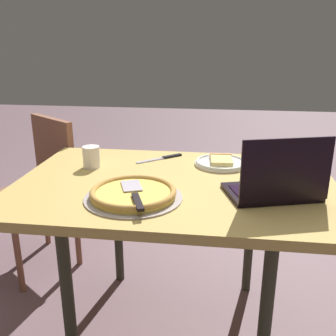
{
  "coord_description": "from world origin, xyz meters",
  "views": [
    {
      "loc": [
        -0.16,
        1.45,
        1.3
      ],
      "look_at": [
        0.03,
        0.01,
        0.8
      ],
      "focal_mm": 40.75,
      "sensor_mm": 36.0,
      "label": 1
    }
  ],
  "objects_px": {
    "pizza_tray": "(133,194)",
    "drink_cup": "(91,157)",
    "laptop": "(276,185)",
    "table_knife": "(164,158)",
    "dining_table": "(175,196)",
    "pizza_plate": "(221,162)",
    "chair_near": "(39,184)"
  },
  "relations": [
    {
      "from": "pizza_tray",
      "to": "chair_near",
      "type": "xyz_separation_m",
      "value": [
        0.71,
        -0.68,
        -0.26
      ]
    },
    {
      "from": "dining_table",
      "to": "pizza_plate",
      "type": "bearing_deg",
      "value": -127.3
    },
    {
      "from": "laptop",
      "to": "table_knife",
      "type": "bearing_deg",
      "value": -42.65
    },
    {
      "from": "pizza_plate",
      "to": "drink_cup",
      "type": "height_order",
      "value": "drink_cup"
    },
    {
      "from": "laptop",
      "to": "chair_near",
      "type": "height_order",
      "value": "laptop"
    },
    {
      "from": "pizza_plate",
      "to": "dining_table",
      "type": "bearing_deg",
      "value": 52.7
    },
    {
      "from": "dining_table",
      "to": "laptop",
      "type": "height_order",
      "value": "laptop"
    },
    {
      "from": "laptop",
      "to": "chair_near",
      "type": "xyz_separation_m",
      "value": [
        1.23,
        -0.61,
        -0.3
      ]
    },
    {
      "from": "table_knife",
      "to": "drink_cup",
      "type": "height_order",
      "value": "drink_cup"
    },
    {
      "from": "drink_cup",
      "to": "dining_table",
      "type": "bearing_deg",
      "value": 161.46
    },
    {
      "from": "drink_cup",
      "to": "chair_near",
      "type": "height_order",
      "value": "chair_near"
    },
    {
      "from": "laptop",
      "to": "table_knife",
      "type": "height_order",
      "value": "laptop"
    },
    {
      "from": "pizza_tray",
      "to": "table_knife",
      "type": "bearing_deg",
      "value": -94.77
    },
    {
      "from": "dining_table",
      "to": "drink_cup",
      "type": "xyz_separation_m",
      "value": [
        0.4,
        -0.13,
        0.11
      ]
    },
    {
      "from": "chair_near",
      "to": "laptop",
      "type": "bearing_deg",
      "value": 153.47
    },
    {
      "from": "laptop",
      "to": "chair_near",
      "type": "relative_size",
      "value": 0.43
    },
    {
      "from": "dining_table",
      "to": "chair_near",
      "type": "distance_m",
      "value": 0.99
    },
    {
      "from": "laptop",
      "to": "drink_cup",
      "type": "xyz_separation_m",
      "value": [
        0.78,
        -0.26,
        -0.0
      ]
    },
    {
      "from": "chair_near",
      "to": "pizza_tray",
      "type": "bearing_deg",
      "value": 136.35
    },
    {
      "from": "chair_near",
      "to": "drink_cup",
      "type": "bearing_deg",
      "value": 141.7
    },
    {
      "from": "pizza_tray",
      "to": "table_knife",
      "type": "distance_m",
      "value": 0.5
    },
    {
      "from": "pizza_tray",
      "to": "drink_cup",
      "type": "height_order",
      "value": "drink_cup"
    },
    {
      "from": "laptop",
      "to": "pizza_tray",
      "type": "xyz_separation_m",
      "value": [
        0.51,
        0.07,
        -0.03
      ]
    },
    {
      "from": "laptop",
      "to": "table_knife",
      "type": "distance_m",
      "value": 0.64
    },
    {
      "from": "pizza_plate",
      "to": "drink_cup",
      "type": "bearing_deg",
      "value": 10.7
    },
    {
      "from": "table_knife",
      "to": "drink_cup",
      "type": "bearing_deg",
      "value": 29.77
    },
    {
      "from": "pizza_plate",
      "to": "drink_cup",
      "type": "xyz_separation_m",
      "value": [
        0.58,
        0.11,
        0.04
      ]
    },
    {
      "from": "dining_table",
      "to": "laptop",
      "type": "distance_m",
      "value": 0.42
    },
    {
      "from": "laptop",
      "to": "table_knife",
      "type": "relative_size",
      "value": 1.83
    },
    {
      "from": "laptop",
      "to": "table_knife",
      "type": "xyz_separation_m",
      "value": [
        0.47,
        -0.43,
        -0.05
      ]
    },
    {
      "from": "laptop",
      "to": "pizza_tray",
      "type": "distance_m",
      "value": 0.52
    },
    {
      "from": "dining_table",
      "to": "table_knife",
      "type": "distance_m",
      "value": 0.33
    }
  ]
}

